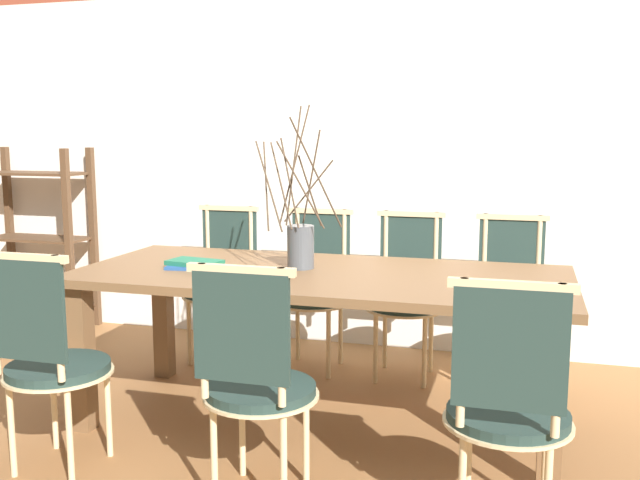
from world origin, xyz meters
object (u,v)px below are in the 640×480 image
chair_far_center (406,291)px  vase_centerpiece (300,241)px  chair_near_center (508,403)px  shelving_rack (38,239)px  dining_table (320,292)px  book_stack (195,264)px

chair_far_center → vase_centerpiece: bearing=61.4°
chair_near_center → shelving_rack: shelving_rack is taller
dining_table → book_stack: bearing=-174.2°
chair_near_center → book_stack: chair_near_center is taller
vase_centerpiece → shelving_rack: (-2.27, 1.03, -0.24)m
vase_centerpiece → chair_near_center: bearing=-40.4°
chair_far_center → book_stack: (-0.89, -0.85, 0.26)m
chair_far_center → book_stack: bearing=43.7°
dining_table → chair_near_center: bearing=-41.9°
dining_table → chair_far_center: 0.85m
dining_table → chair_near_center: chair_near_center is taller
book_stack → shelving_rack: shelving_rack is taller
dining_table → vase_centerpiece: size_ratio=2.94×
chair_far_center → shelving_rack: shelving_rack is taller
chair_near_center → shelving_rack: 3.76m
book_stack → shelving_rack: 2.12m
dining_table → shelving_rack: shelving_rack is taller
dining_table → vase_centerpiece: vase_centerpiece is taller
dining_table → shelving_rack: bearing=155.5°
chair_near_center → vase_centerpiece: size_ratio=1.20×
chair_near_center → chair_far_center: same height
chair_near_center → vase_centerpiece: (-0.99, 0.85, 0.38)m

